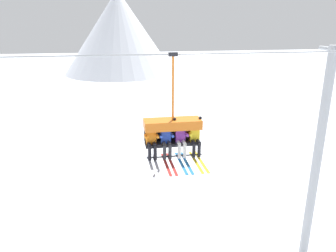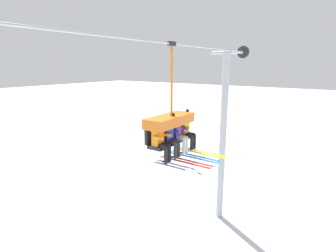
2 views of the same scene
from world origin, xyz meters
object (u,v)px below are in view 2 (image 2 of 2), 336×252
Objects in this scene: skier_purple at (179,133)px; lift_tower_far at (223,135)px; skier_blue at (171,137)px; skier_yellow at (187,130)px; chairlift_chair at (170,124)px; skier_orange at (161,141)px.

lift_tower_far is at bearing 9.15° from skier_purple.
lift_tower_far is at bearing 8.52° from skier_blue.
skier_yellow reaches higher than skier_blue.
lift_tower_far is 5.53m from skier_yellow.
chairlift_chair is 0.82m from skier_orange.
chairlift_chair is 0.81m from skier_yellow.
skier_yellow is (0.97, 0.01, 0.02)m from skier_blue.
skier_purple is (0.96, 0.01, 0.02)m from skier_orange.
skier_orange is (-0.72, -0.22, -0.32)m from chairlift_chair.
skier_yellow is (0.49, 0.00, -0.00)m from skier_purple.
skier_purple is (0.48, 0.01, 0.02)m from skier_blue.
skier_purple is 1.00× the size of skier_yellow.
chairlift_chair is 0.44m from skier_purple.
lift_tower_far is 6.27m from chairlift_chair.
skier_blue is 0.48m from skier_purple.
skier_purple is at bearing 0.41° from skier_orange.
skier_orange is at bearing -172.09° from lift_tower_far.
skier_purple reaches higher than skier_blue.
skier_orange is 1.00× the size of skier_blue.
chairlift_chair is 1.94× the size of skier_orange.
skier_purple and skier_yellow have the same top height.
lift_tower_far is 6.45m from skier_blue.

